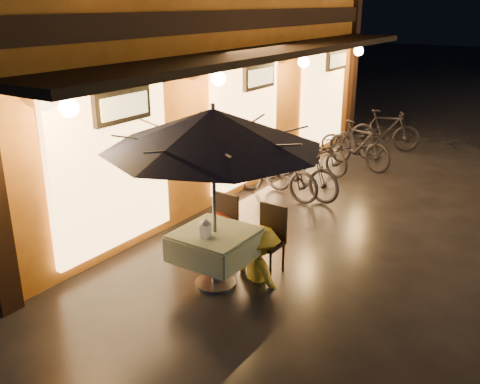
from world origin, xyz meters
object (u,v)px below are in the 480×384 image
Objects in this scene: patio_umbrella at (213,129)px; table_lantern at (206,227)px; cafe_table at (215,245)px; person_orange at (216,214)px; bicycle_0 at (276,172)px; person_yellow at (261,229)px.

patio_umbrella is 11.15× the size of table_lantern.
person_orange is (-0.38, 0.57, 0.17)m from cafe_table.
patio_umbrella is 1.84× the size of person_orange.
bicycle_0 is at bearing 106.86° from cafe_table.
cafe_table is 0.70m from person_orange.
person_yellow reaches higher than cafe_table.
patio_umbrella reaches higher than bicycle_0.
person_orange reaches higher than person_yellow.
patio_umbrella is at bearing -90.00° from cafe_table.
person_yellow is (0.40, 0.50, 0.15)m from cafe_table.
person_yellow is at bearing 176.51° from person_orange.
person_yellow reaches higher than table_lantern.
bicycle_0 is (-0.66, 2.88, -0.26)m from person_orange.
patio_umbrella is at bearing 125.24° from person_orange.
person_yellow is at bearing 51.49° from patio_umbrella.
table_lantern is 3.81m from bicycle_0.
person_yellow is at bearing 51.49° from cafe_table.
patio_umbrella is 3.96m from bicycle_0.
person_yellow is (0.78, -0.06, -0.02)m from person_orange.
bicycle_0 is at bearing 106.86° from patio_umbrella.
person_orange is at bearing 124.08° from patio_umbrella.
cafe_table is 3.96× the size of table_lantern.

